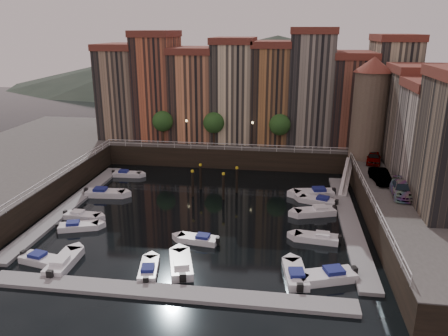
% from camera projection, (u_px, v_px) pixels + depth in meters
% --- Properties ---
extents(ground, '(200.00, 200.00, 0.00)m').
position_uv_depth(ground, '(205.00, 211.00, 50.95)').
color(ground, black).
rests_on(ground, ground).
extents(quay_far, '(80.00, 20.00, 3.00)m').
position_uv_depth(quay_far, '(233.00, 143.00, 75.00)').
color(quay_far, black).
rests_on(quay_far, ground).
extents(dock_left, '(2.00, 28.00, 0.35)m').
position_uv_depth(dock_left, '(71.00, 205.00, 52.14)').
color(dock_left, gray).
rests_on(dock_left, ground).
extents(dock_right, '(2.00, 28.00, 0.35)m').
position_uv_depth(dock_right, '(349.00, 221.00, 47.76)').
color(dock_right, gray).
rests_on(dock_right, ground).
extents(dock_near, '(30.00, 2.00, 0.35)m').
position_uv_depth(dock_near, '(167.00, 292.00, 34.87)').
color(dock_near, gray).
rests_on(dock_near, ground).
extents(mountains, '(145.00, 100.00, 18.00)m').
position_uv_depth(mountains, '(267.00, 65.00, 151.97)').
color(mountains, '#2D382D').
rests_on(mountains, ground).
extents(far_terrace, '(48.70, 10.30, 17.50)m').
position_uv_depth(far_terrace, '(252.00, 90.00, 69.30)').
color(far_terrace, '#91765C').
rests_on(far_terrace, quay_far).
extents(right_terrace, '(9.30, 24.30, 14.00)m').
position_uv_depth(right_terrace, '(447.00, 131.00, 48.02)').
color(right_terrace, '#736757').
rests_on(right_terrace, quay_right).
extents(corner_tower, '(5.20, 5.20, 13.80)m').
position_uv_depth(corner_tower, '(370.00, 107.00, 58.79)').
color(corner_tower, '#6B5B4C').
rests_on(corner_tower, quay_right).
extents(promenade_trees, '(21.20, 3.20, 5.20)m').
position_uv_depth(promenade_trees, '(218.00, 123.00, 66.27)').
color(promenade_trees, black).
rests_on(promenade_trees, quay_far).
extents(street_lamps, '(10.36, 0.36, 4.18)m').
position_uv_depth(street_lamps, '(219.00, 129.00, 65.49)').
color(street_lamps, black).
rests_on(street_lamps, quay_far).
extents(railings, '(36.08, 34.04, 0.52)m').
position_uv_depth(railings, '(212.00, 167.00, 54.40)').
color(railings, white).
rests_on(railings, ground).
extents(gangway, '(2.78, 8.32, 3.73)m').
position_uv_depth(gangway, '(347.00, 175.00, 57.48)').
color(gangway, white).
rests_on(gangway, ground).
extents(mooring_pilings, '(5.71, 3.53, 3.78)m').
position_uv_depth(mooring_pilings, '(213.00, 182.00, 55.51)').
color(mooring_pilings, black).
rests_on(mooring_pilings, ground).
extents(boat_left_0, '(4.63, 2.49, 1.04)m').
position_uv_depth(boat_left_0, '(42.00, 260.00, 39.45)').
color(boat_left_0, white).
rests_on(boat_left_0, ground).
extents(boat_left_1, '(4.41, 2.78, 0.99)m').
position_uv_depth(boat_left_1, '(78.00, 226.00, 46.14)').
color(boat_left_1, white).
rests_on(boat_left_1, ground).
extents(boat_left_2, '(4.26, 1.71, 0.97)m').
position_uv_depth(boat_left_2, '(82.00, 216.00, 48.75)').
color(boat_left_2, white).
rests_on(boat_left_2, ground).
extents(boat_left_3, '(5.18, 2.19, 1.17)m').
position_uv_depth(boat_left_3, '(105.00, 193.00, 55.26)').
color(boat_left_3, white).
rests_on(boat_left_3, ground).
extents(boat_left_4, '(4.22, 1.70, 0.96)m').
position_uv_depth(boat_left_4, '(127.00, 174.00, 62.71)').
color(boat_left_4, white).
rests_on(boat_left_4, ground).
extents(boat_right_0, '(5.28, 3.41, 1.19)m').
position_uv_depth(boat_right_0, '(328.00, 276.00, 36.74)').
color(boat_right_0, white).
rests_on(boat_right_0, ground).
extents(boat_right_1, '(4.63, 2.14, 1.04)m').
position_uv_depth(boat_right_1, '(318.00, 238.00, 43.56)').
color(boat_right_1, white).
rests_on(boat_right_1, ground).
extents(boat_right_2, '(4.97, 3.07, 1.12)m').
position_uv_depth(boat_right_2, '(316.00, 212.00, 49.72)').
color(boat_right_2, white).
rests_on(boat_right_2, ground).
extents(boat_right_3, '(4.70, 3.06, 1.06)m').
position_uv_depth(boat_right_3, '(319.00, 201.00, 52.88)').
color(boat_right_3, white).
rests_on(boat_right_3, ground).
extents(boat_right_4, '(5.39, 2.81, 1.21)m').
position_uv_depth(boat_right_4, '(315.00, 193.00, 55.24)').
color(boat_right_4, white).
rests_on(boat_right_4, ground).
extents(boat_near_0, '(1.89, 4.99, 1.14)m').
position_uv_depth(boat_near_0, '(63.00, 263.00, 38.91)').
color(boat_near_0, white).
rests_on(boat_near_0, ground).
extents(boat_near_1, '(2.27, 4.34, 0.97)m').
position_uv_depth(boat_near_1, '(149.00, 270.00, 37.88)').
color(boat_near_1, white).
rests_on(boat_near_1, ground).
extents(boat_near_2, '(3.18, 5.24, 1.18)m').
position_uv_depth(boat_near_2, '(181.00, 265.00, 38.50)').
color(boat_near_2, white).
rests_on(boat_near_2, ground).
extents(boat_near_3, '(2.36, 4.88, 1.10)m').
position_uv_depth(boat_near_3, '(295.00, 275.00, 37.03)').
color(boat_near_3, white).
rests_on(boat_near_3, ground).
extents(car_a, '(2.56, 4.72, 1.52)m').
position_uv_depth(car_a, '(373.00, 158.00, 58.21)').
color(car_a, gray).
rests_on(car_a, quay_right).
extents(car_b, '(2.13, 4.76, 1.52)m').
position_uv_depth(car_b, '(380.00, 177.00, 51.01)').
color(car_b, gray).
rests_on(car_b, quay_right).
extents(car_c, '(2.54, 5.38, 1.52)m').
position_uv_depth(car_c, '(402.00, 190.00, 46.76)').
color(car_c, gray).
rests_on(car_c, quay_right).
extents(boat_extra_423, '(4.31, 2.03, 0.97)m').
position_uv_depth(boat_extra_423, '(199.00, 239.00, 43.31)').
color(boat_extra_423, white).
rests_on(boat_extra_423, ground).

